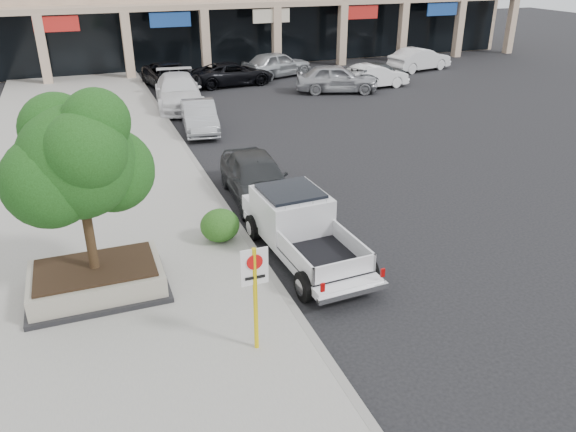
{
  "coord_description": "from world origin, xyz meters",
  "views": [
    {
      "loc": [
        -5.43,
        -10.84,
        7.48
      ],
      "look_at": [
        -0.78,
        1.5,
        1.27
      ],
      "focal_mm": 35.0,
      "sensor_mm": 36.0,
      "label": 1
    }
  ],
  "objects_px": {
    "lot_car_a": "(337,78)",
    "lot_car_e": "(277,64)",
    "curb_car_b": "(199,117)",
    "no_parking_sign": "(255,286)",
    "lot_car_c": "(377,74)",
    "lot_car_d": "(233,74)",
    "lot_car_f": "(420,59)",
    "pickup_truck": "(306,231)",
    "lot_car_b": "(374,76)",
    "curb_car_a": "(256,177)",
    "curb_car_d": "(171,76)",
    "planter": "(97,280)",
    "curb_car_c": "(179,92)",
    "planter_tree": "(83,159)"
  },
  "relations": [
    {
      "from": "curb_car_d",
      "to": "lot_car_c",
      "type": "distance_m",
      "value": 12.54
    },
    {
      "from": "lot_car_a",
      "to": "curb_car_d",
      "type": "bearing_deg",
      "value": 83.21
    },
    {
      "from": "planter_tree",
      "to": "lot_car_c",
      "type": "height_order",
      "value": "planter_tree"
    },
    {
      "from": "curb_car_a",
      "to": "planter",
      "type": "bearing_deg",
      "value": -138.3
    },
    {
      "from": "curb_car_c",
      "to": "lot_car_c",
      "type": "xyz_separation_m",
      "value": [
        12.47,
        1.15,
        -0.13
      ]
    },
    {
      "from": "curb_car_c",
      "to": "lot_car_a",
      "type": "distance_m",
      "value": 9.3
    },
    {
      "from": "planter",
      "to": "curb_car_a",
      "type": "bearing_deg",
      "value": 38.91
    },
    {
      "from": "planter",
      "to": "no_parking_sign",
      "type": "height_order",
      "value": "no_parking_sign"
    },
    {
      "from": "no_parking_sign",
      "to": "lot_car_d",
      "type": "distance_m",
      "value": 25.99
    },
    {
      "from": "lot_car_f",
      "to": "curb_car_b",
      "type": "bearing_deg",
      "value": 104.71
    },
    {
      "from": "lot_car_a",
      "to": "lot_car_e",
      "type": "bearing_deg",
      "value": 36.91
    },
    {
      "from": "planter",
      "to": "planter_tree",
      "type": "relative_size",
      "value": 0.8
    },
    {
      "from": "curb_car_c",
      "to": "lot_car_d",
      "type": "distance_m",
      "value": 6.05
    },
    {
      "from": "lot_car_c",
      "to": "lot_car_d",
      "type": "bearing_deg",
      "value": 45.04
    },
    {
      "from": "pickup_truck",
      "to": "lot_car_f",
      "type": "distance_m",
      "value": 28.01
    },
    {
      "from": "curb_car_b",
      "to": "curb_car_d",
      "type": "distance_m",
      "value": 9.31
    },
    {
      "from": "no_parking_sign",
      "to": "curb_car_c",
      "type": "xyz_separation_m",
      "value": [
        2.34,
        20.78,
        -0.8
      ]
    },
    {
      "from": "planter_tree",
      "to": "lot_car_b",
      "type": "distance_m",
      "value": 24.87
    },
    {
      "from": "pickup_truck",
      "to": "lot_car_c",
      "type": "xyz_separation_m",
      "value": [
        12.4,
        18.67,
        -0.13
      ]
    },
    {
      "from": "curb_car_a",
      "to": "curb_car_d",
      "type": "relative_size",
      "value": 0.83
    },
    {
      "from": "curb_car_a",
      "to": "pickup_truck",
      "type": "bearing_deg",
      "value": -87.58
    },
    {
      "from": "pickup_truck",
      "to": "lot_car_c",
      "type": "bearing_deg",
      "value": 53.22
    },
    {
      "from": "lot_car_d",
      "to": "no_parking_sign",
      "type": "bearing_deg",
      "value": 161.41
    },
    {
      "from": "curb_car_b",
      "to": "planter",
      "type": "bearing_deg",
      "value": -105.64
    },
    {
      "from": "lot_car_d",
      "to": "lot_car_f",
      "type": "relative_size",
      "value": 1.07
    },
    {
      "from": "pickup_truck",
      "to": "lot_car_e",
      "type": "distance_m",
      "value": 24.4
    },
    {
      "from": "pickup_truck",
      "to": "lot_car_a",
      "type": "distance_m",
      "value": 20.01
    },
    {
      "from": "planter",
      "to": "lot_car_d",
      "type": "xyz_separation_m",
      "value": [
        9.43,
        21.82,
        0.22
      ]
    },
    {
      "from": "planter_tree",
      "to": "lot_car_a",
      "type": "relative_size",
      "value": 0.84
    },
    {
      "from": "pickup_truck",
      "to": "curb_car_d",
      "type": "distance_m",
      "value": 22.06
    },
    {
      "from": "planter",
      "to": "lot_car_f",
      "type": "height_order",
      "value": "lot_car_f"
    },
    {
      "from": "no_parking_sign",
      "to": "lot_car_f",
      "type": "distance_m",
      "value": 32.08
    },
    {
      "from": "curb_car_b",
      "to": "lot_car_a",
      "type": "bearing_deg",
      "value": 35.31
    },
    {
      "from": "curb_car_c",
      "to": "lot_car_d",
      "type": "height_order",
      "value": "curb_car_c"
    },
    {
      "from": "lot_car_c",
      "to": "lot_car_b",
      "type": "bearing_deg",
      "value": 113.7
    },
    {
      "from": "curb_car_b",
      "to": "lot_car_b",
      "type": "relative_size",
      "value": 0.97
    },
    {
      "from": "planter",
      "to": "lot_car_c",
      "type": "distance_m",
      "value": 25.7
    },
    {
      "from": "pickup_truck",
      "to": "curb_car_c",
      "type": "height_order",
      "value": "same"
    },
    {
      "from": "pickup_truck",
      "to": "lot_car_a",
      "type": "relative_size",
      "value": 1.1
    },
    {
      "from": "lot_car_e",
      "to": "lot_car_f",
      "type": "relative_size",
      "value": 1.05
    },
    {
      "from": "lot_car_e",
      "to": "pickup_truck",
      "type": "bearing_deg",
      "value": 142.8
    },
    {
      "from": "pickup_truck",
      "to": "lot_car_e",
      "type": "bearing_deg",
      "value": 69.01
    },
    {
      "from": "curb_car_b",
      "to": "no_parking_sign",
      "type": "bearing_deg",
      "value": -91.57
    },
    {
      "from": "curb_car_b",
      "to": "curb_car_c",
      "type": "relative_size",
      "value": 0.72
    },
    {
      "from": "pickup_truck",
      "to": "planter",
      "type": "bearing_deg",
      "value": 176.35
    },
    {
      "from": "curb_car_a",
      "to": "lot_car_c",
      "type": "distance_m",
      "value": 18.92
    },
    {
      "from": "pickup_truck",
      "to": "lot_car_a",
      "type": "xyz_separation_m",
      "value": [
        9.23,
        17.76,
        -0.02
      ]
    },
    {
      "from": "curb_car_c",
      "to": "lot_car_e",
      "type": "xyz_separation_m",
      "value": [
        7.53,
        5.72,
        -0.0
      ]
    },
    {
      "from": "planter",
      "to": "lot_car_f",
      "type": "distance_m",
      "value": 31.57
    },
    {
      "from": "lot_car_e",
      "to": "lot_car_f",
      "type": "bearing_deg",
      "value": -117.13
    }
  ]
}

